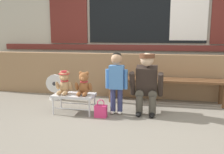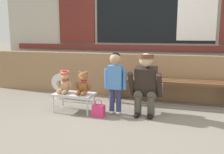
# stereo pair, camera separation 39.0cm
# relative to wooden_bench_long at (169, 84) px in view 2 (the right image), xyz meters

# --- Properties ---
(ground_plane) EXTENTS (60.00, 60.00, 0.00)m
(ground_plane) POSITION_rel_wooden_bench_long_xyz_m (-0.42, -1.06, -0.37)
(ground_plane) COLOR gray
(brick_low_wall) EXTENTS (6.89, 0.25, 0.85)m
(brick_low_wall) POSITION_rel_wooden_bench_long_xyz_m (-0.42, 0.37, 0.05)
(brick_low_wall) COLOR #997551
(brick_low_wall) RESTS_ON ground
(shop_facade) EXTENTS (7.03, 0.26, 3.30)m
(shop_facade) POSITION_rel_wooden_bench_long_xyz_m (-0.42, 0.88, 1.29)
(shop_facade) COLOR #B7B2A3
(shop_facade) RESTS_ON ground
(wooden_bench_long) EXTENTS (2.10, 0.40, 0.44)m
(wooden_bench_long) POSITION_rel_wooden_bench_long_xyz_m (0.00, 0.00, 0.00)
(wooden_bench_long) COLOR brown
(wooden_bench_long) RESTS_ON ground
(small_display_bench) EXTENTS (0.64, 0.36, 0.30)m
(small_display_bench) POSITION_rel_wooden_bench_long_xyz_m (-1.41, -0.87, -0.11)
(small_display_bench) COLOR silver
(small_display_bench) RESTS_ON ground
(teddy_bear_with_hat) EXTENTS (0.28, 0.27, 0.36)m
(teddy_bear_with_hat) POSITION_rel_wooden_bench_long_xyz_m (-1.57, -0.87, 0.10)
(teddy_bear_with_hat) COLOR tan
(teddy_bear_with_hat) RESTS_ON small_display_bench
(teddy_bear_plain) EXTENTS (0.28, 0.26, 0.36)m
(teddy_bear_plain) POSITION_rel_wooden_bench_long_xyz_m (-1.25, -0.87, 0.09)
(teddy_bear_plain) COLOR #93562D
(teddy_bear_plain) RESTS_ON small_display_bench
(child_standing) EXTENTS (0.35, 0.18, 0.96)m
(child_standing) POSITION_rel_wooden_bench_long_xyz_m (-0.75, -0.78, 0.22)
(child_standing) COLOR navy
(child_standing) RESTS_ON ground
(adult_crouching) EXTENTS (0.50, 0.49, 0.95)m
(adult_crouching) POSITION_rel_wooden_bench_long_xyz_m (-0.29, -0.66, 0.11)
(adult_crouching) COLOR #4C473D
(adult_crouching) RESTS_ON ground
(handbag_on_ground) EXTENTS (0.18, 0.11, 0.27)m
(handbag_on_ground) POSITION_rel_wooden_bench_long_xyz_m (-0.95, -0.99, -0.28)
(handbag_on_ground) COLOR #E53370
(handbag_on_ground) RESTS_ON ground
(floor_fan) EXTENTS (0.34, 0.24, 0.48)m
(floor_fan) POSITION_rel_wooden_bench_long_xyz_m (-2.04, -0.17, -0.13)
(floor_fan) COLOR silver
(floor_fan) RESTS_ON ground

